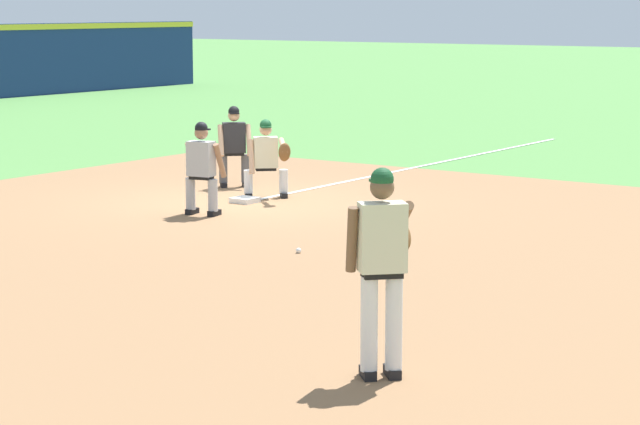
# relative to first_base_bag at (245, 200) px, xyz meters

# --- Properties ---
(ground_plane) EXTENTS (160.00, 160.00, 0.00)m
(ground_plane) POSITION_rel_first_base_bag_xyz_m (0.00, 0.00, -0.04)
(ground_plane) COLOR #518942
(infield_dirt_patch) EXTENTS (18.00, 18.00, 0.01)m
(infield_dirt_patch) POSITION_rel_first_base_bag_xyz_m (-3.54, -3.56, -0.04)
(infield_dirt_patch) COLOR #936B47
(infield_dirt_patch) RESTS_ON ground
(foul_line_stripe) EXTENTS (12.17, 0.10, 0.00)m
(foul_line_stripe) POSITION_rel_first_base_bag_xyz_m (6.08, 0.00, -0.04)
(foul_line_stripe) COLOR white
(foul_line_stripe) RESTS_ON ground
(first_base_bag) EXTENTS (0.38, 0.38, 0.09)m
(first_base_bag) POSITION_rel_first_base_bag_xyz_m (0.00, 0.00, 0.00)
(first_base_bag) COLOR white
(first_base_bag) RESTS_ON ground
(baseball) EXTENTS (0.07, 0.07, 0.07)m
(baseball) POSITION_rel_first_base_bag_xyz_m (-2.96, -3.24, -0.01)
(baseball) COLOR white
(baseball) RESTS_ON ground
(pitcher) EXTENTS (0.85, 0.55, 1.86)m
(pitcher) POSITION_rel_first_base_bag_xyz_m (-7.04, -7.10, 1.01)
(pitcher) COLOR black
(pitcher) RESTS_ON ground
(first_baseman) EXTENTS (0.75, 1.08, 1.34)m
(first_baseman) POSITION_rel_first_base_bag_xyz_m (0.59, -0.03, 0.69)
(first_baseman) COLOR black
(first_baseman) RESTS_ON ground
(baserunner) EXTENTS (0.51, 0.64, 1.46)m
(baserunner) POSITION_rel_first_base_bag_xyz_m (-1.36, -0.23, 0.75)
(baserunner) COLOR black
(baserunner) RESTS_ON ground
(umpire) EXTENTS (0.67, 0.67, 1.46)m
(umpire) POSITION_rel_first_base_bag_xyz_m (1.34, 1.29, 0.75)
(umpire) COLOR black
(umpire) RESTS_ON ground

